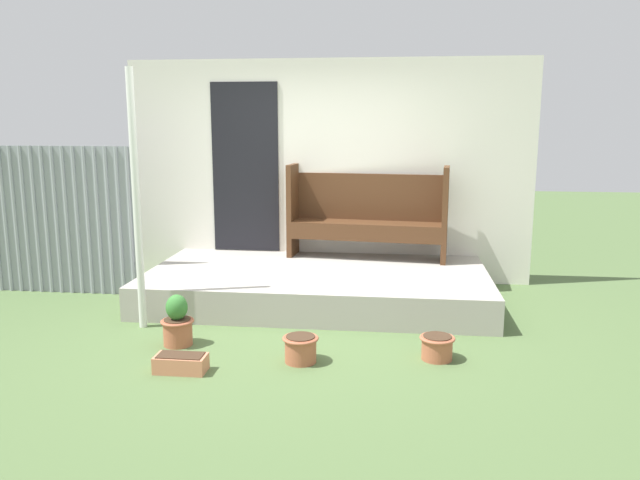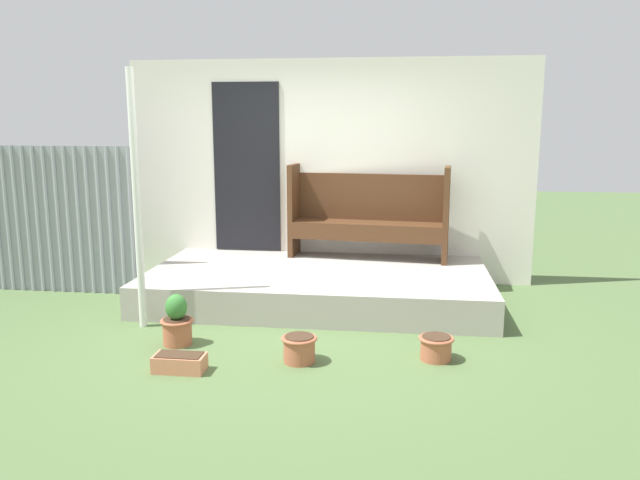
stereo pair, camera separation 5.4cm
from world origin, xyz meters
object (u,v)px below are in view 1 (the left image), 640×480
Objects in this scene: support_post at (136,202)px; bench at (368,212)px; flower_pot_right at (437,346)px; flower_pot_left at (177,323)px; planter_box_rect at (181,363)px; flower_pot_middle at (301,348)px.

bench is (2.01, 1.77, -0.31)m from support_post.
support_post reaches higher than bench.
flower_pot_right is (0.67, -2.26, -0.76)m from bench.
flower_pot_left is 1.56× the size of flower_pot_right.
bench is 3.15m from planter_box_rect.
support_post reaches higher than flower_pot_right.
bench reaches higher than planter_box_rect.
bench is at bearing 41.49° from support_post.
flower_pot_left is at bearing 178.23° from flower_pot_right.
flower_pot_middle is 0.94m from planter_box_rect.
flower_pot_middle is 1.01× the size of flower_pot_right.
flower_pot_left reaches higher than flower_pot_right.
support_post is 5.29× the size of flower_pot_left.
support_post is at bearing 156.91° from flower_pot_middle.
planter_box_rect is at bearing -165.97° from flower_pot_right.
flower_pot_middle is (1.10, -0.26, -0.07)m from flower_pot_left.
planter_box_rect is (-1.97, -0.49, -0.04)m from flower_pot_right.
support_post is at bearing 169.62° from flower_pot_right.
support_post is 2.70m from bench.
flower_pot_left reaches higher than planter_box_rect.
flower_pot_middle is at bearing -13.07° from flower_pot_left.
bench is at bearing 55.37° from flower_pot_left.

